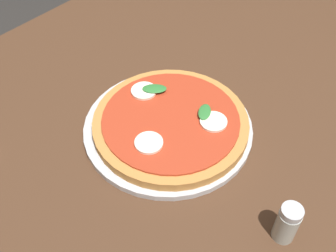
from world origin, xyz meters
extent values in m
cube|color=#4C301E|center=(0.00, 0.00, 0.74)|extent=(1.56, 1.00, 0.04)
cube|color=#4C301E|center=(-0.70, -0.42, 0.36)|extent=(0.07, 0.07, 0.72)
cylinder|color=silver|center=(0.07, -0.01, 0.77)|extent=(0.31, 0.31, 0.01)
cylinder|color=#C6843F|center=(0.06, 0.00, 0.78)|extent=(0.28, 0.28, 0.02)
cylinder|color=#B7381E|center=(0.06, 0.00, 0.80)|extent=(0.25, 0.25, 0.00)
cylinder|color=white|center=(0.13, 0.01, 0.80)|extent=(0.05, 0.05, 0.00)
cylinder|color=white|center=(0.02, 0.06, 0.80)|extent=(0.05, 0.05, 0.00)
cylinder|color=white|center=(0.05, -0.08, 0.80)|extent=(0.05, 0.05, 0.00)
ellipsoid|color=#337F38|center=(0.02, 0.04, 0.80)|extent=(0.05, 0.04, 0.00)
ellipsoid|color=#337F38|center=(0.03, -0.07, 0.80)|extent=(0.05, 0.05, 0.00)
cylinder|color=#B2B7AD|center=(0.11, 0.26, 0.79)|extent=(0.03, 0.03, 0.06)
cylinder|color=silver|center=(0.11, 0.26, 0.83)|extent=(0.03, 0.03, 0.01)
camera|label=1|loc=(0.44, 0.33, 1.32)|focal=43.33mm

